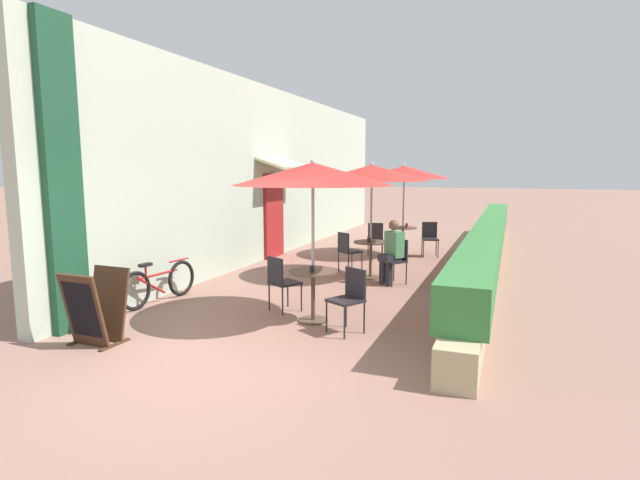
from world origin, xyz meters
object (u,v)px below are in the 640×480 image
at_px(patio_umbrella_mid, 372,173).
at_px(cafe_chair_mid_right, 347,249).
at_px(cafe_chair_near_left, 281,279).
at_px(coffee_cup_far, 407,225).
at_px(patio_table_near, 313,286).
at_px(menu_board, 96,307).
at_px(patio_table_far, 403,236).
at_px(cafe_chair_far_right, 430,236).
at_px(bicycle_leaning, 159,283).
at_px(coffee_cup_near, 312,269).
at_px(coffee_cup_mid, 369,240).
at_px(patio_table_mid, 371,253).
at_px(patio_umbrella_far, 404,172).
at_px(seated_patron_mid_left, 392,249).
at_px(cafe_chair_near_right, 350,295).
at_px(cafe_chair_far_left, 375,236).
at_px(cafe_chair_mid_left, 396,257).
at_px(patio_umbrella_near, 313,174).

xyz_separation_m(patio_umbrella_mid, cafe_chair_mid_right, (-0.61, 0.34, -1.62)).
height_order(cafe_chair_near_left, coffee_cup_far, cafe_chair_near_left).
bearing_deg(patio_table_near, coffee_cup_far, 88.62).
xyz_separation_m(patio_umbrella_mid, menu_board, (-2.21, -5.02, -1.67)).
height_order(patio_table_far, menu_board, menu_board).
height_order(cafe_chair_far_right, bicycle_leaning, cafe_chair_far_right).
distance_m(coffee_cup_near, bicycle_leaning, 2.82).
xyz_separation_m(cafe_chair_mid_right, coffee_cup_mid, (0.59, -0.43, 0.28)).
relative_size(cafe_chair_far_right, menu_board, 0.92).
relative_size(cafe_chair_near_left, coffee_cup_near, 9.67).
relative_size(coffee_cup_near, patio_table_mid, 0.12).
bearing_deg(menu_board, coffee_cup_far, 74.74).
distance_m(cafe_chair_mid_right, patio_table_far, 2.54).
bearing_deg(patio_table_mid, patio_umbrella_mid, 180.00).
height_order(patio_umbrella_far, menu_board, patio_umbrella_far).
bearing_deg(cafe_chair_near_left, menu_board, -97.26).
bearing_deg(seated_patron_mid_left, patio_umbrella_mid, -2.92).
xyz_separation_m(patio_table_mid, coffee_cup_far, (0.15, 2.90, 0.28)).
height_order(cafe_chair_near_right, bicycle_leaning, cafe_chair_near_right).
bearing_deg(patio_umbrella_far, cafe_chair_far_left, -157.95).
bearing_deg(cafe_chair_mid_left, patio_umbrella_mid, 6.29).
bearing_deg(patio_umbrella_near, patio_umbrella_mid, 90.14).
distance_m(patio_umbrella_mid, coffee_cup_mid, 1.34).
bearing_deg(coffee_cup_mid, patio_umbrella_far, 88.05).
bearing_deg(cafe_chair_far_left, patio_table_mid, -93.12).
height_order(cafe_chair_near_left, seated_patron_mid_left, seated_patron_mid_left).
bearing_deg(menu_board, patio_table_near, 41.23).
height_order(patio_umbrella_near, cafe_chair_far_left, patio_umbrella_near).
height_order(patio_umbrella_near, coffee_cup_far, patio_umbrella_near).
relative_size(seated_patron_mid_left, menu_board, 1.32).
bearing_deg(cafe_chair_near_right, patio_table_mid, -50.07).
distance_m(cafe_chair_mid_right, coffee_cup_mid, 0.78).
xyz_separation_m(cafe_chair_near_left, cafe_chair_mid_right, (0.03, 3.24, 0.00)).
bearing_deg(cafe_chair_far_left, coffee_cup_near, -99.91).
distance_m(patio_umbrella_near, patio_umbrella_far, 5.96).
distance_m(seated_patron_mid_left, patio_umbrella_far, 3.56).
xyz_separation_m(cafe_chair_near_right, patio_table_mid, (-0.65, 3.44, 0.00)).
xyz_separation_m(patio_table_near, seated_patron_mid_left, (0.53, 2.74, 0.17)).
relative_size(patio_table_mid, cafe_chair_far_right, 0.86).
bearing_deg(cafe_chair_far_right, patio_table_near, 67.65).
bearing_deg(patio_table_mid, patio_table_near, -89.86).
bearing_deg(coffee_cup_mid, patio_umbrella_near, -89.53).
bearing_deg(cafe_chair_far_right, patio_umbrella_near, 67.65).
bearing_deg(patio_umbrella_near, cafe_chair_mid_right, 99.91).
bearing_deg(cafe_chair_mid_left, menu_board, 94.91).
distance_m(patio_table_near, patio_umbrella_mid, 3.56).
bearing_deg(cafe_chair_near_left, patio_umbrella_near, 6.29).
relative_size(cafe_chair_near_right, patio_table_mid, 1.16).
height_order(cafe_chair_near_right, patio_umbrella_far, patio_umbrella_far).
bearing_deg(patio_umbrella_near, coffee_cup_far, 88.62).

